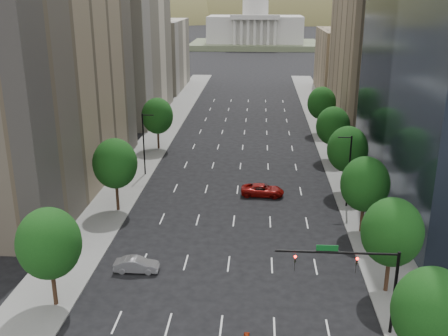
% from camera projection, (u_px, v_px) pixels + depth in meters
% --- Properties ---
extents(sidewalk_left, '(6.00, 200.00, 0.15)m').
position_uv_depth(sidewalk_left, '(123.00, 186.00, 70.13)').
color(sidewalk_left, slate).
rests_on(sidewalk_left, ground).
extents(sidewalk_right, '(6.00, 200.00, 0.15)m').
position_uv_depth(sidewalk_right, '(356.00, 192.00, 68.14)').
color(sidewalk_right, slate).
rests_on(sidewalk_right, ground).
extents(midrise_cream_left, '(14.00, 30.00, 35.00)m').
position_uv_depth(midrise_cream_left, '(125.00, 31.00, 105.82)').
color(midrise_cream_left, beige).
rests_on(midrise_cream_left, ground).
extents(filler_left, '(14.00, 26.00, 18.00)m').
position_uv_depth(filler_left, '(157.00, 55.00, 139.73)').
color(filler_left, beige).
rests_on(filler_left, ground).
extents(parking_tan_right, '(14.00, 30.00, 30.00)m').
position_uv_depth(parking_tan_right, '(376.00, 46.00, 100.56)').
color(parking_tan_right, '#8C7759').
rests_on(parking_tan_right, ground).
extents(filler_right, '(14.00, 26.00, 16.00)m').
position_uv_depth(filler_right, '(347.00, 62.00, 134.00)').
color(filler_right, '#8C7759').
rests_on(filler_right, ground).
extents(tree_right_0, '(5.20, 5.20, 8.39)m').
position_uv_depth(tree_right_0, '(432.00, 312.00, 33.45)').
color(tree_right_0, '#382316').
rests_on(tree_right_0, ground).
extents(tree_right_1, '(5.20, 5.20, 8.75)m').
position_uv_depth(tree_right_1, '(392.00, 232.00, 43.73)').
color(tree_right_1, '#382316').
rests_on(tree_right_1, ground).
extents(tree_right_2, '(5.20, 5.20, 8.61)m').
position_uv_depth(tree_right_2, '(365.00, 184.00, 55.12)').
color(tree_right_2, '#382316').
rests_on(tree_right_2, ground).
extents(tree_right_3, '(5.20, 5.20, 8.89)m').
position_uv_depth(tree_right_3, '(347.00, 149.00, 66.37)').
color(tree_right_3, '#382316').
rests_on(tree_right_3, ground).
extents(tree_right_4, '(5.20, 5.20, 8.46)m').
position_uv_depth(tree_right_4, '(333.00, 126.00, 79.75)').
color(tree_right_4, '#382316').
rests_on(tree_right_4, ground).
extents(tree_right_5, '(5.20, 5.20, 8.75)m').
position_uv_depth(tree_right_5, '(322.00, 103.00, 94.78)').
color(tree_right_5, '#382316').
rests_on(tree_right_5, ground).
extents(tree_left_0, '(5.20, 5.20, 8.75)m').
position_uv_depth(tree_left_0, '(49.00, 244.00, 41.75)').
color(tree_left_0, '#382316').
rests_on(tree_left_0, ground).
extents(tree_left_1, '(5.20, 5.20, 8.97)m').
position_uv_depth(tree_left_1, '(115.00, 164.00, 60.59)').
color(tree_left_1, '#382316').
rests_on(tree_left_1, ground).
extents(tree_left_2, '(5.20, 5.20, 8.68)m').
position_uv_depth(tree_left_2, '(157.00, 116.00, 85.26)').
color(tree_left_2, '#382316').
rests_on(tree_left_2, ground).
extents(streetlight_rn, '(1.70, 0.20, 9.00)m').
position_uv_depth(streetlight_rn, '(349.00, 170.00, 62.02)').
color(streetlight_rn, black).
rests_on(streetlight_rn, ground).
extents(streetlight_ln, '(1.70, 0.20, 9.00)m').
position_uv_depth(streetlight_ln, '(144.00, 142.00, 73.20)').
color(streetlight_ln, black).
rests_on(streetlight_ln, ground).
extents(traffic_signal, '(9.12, 0.40, 7.38)m').
position_uv_depth(traffic_signal, '(363.00, 273.00, 38.47)').
color(traffic_signal, black).
rests_on(traffic_signal, ground).
extents(capitol, '(60.00, 40.00, 35.20)m').
position_uv_depth(capitol, '(255.00, 29.00, 245.74)').
color(capitol, '#596647').
rests_on(capitol, ground).
extents(foothills, '(720.00, 413.00, 263.00)m').
position_uv_depth(foothills, '(288.00, 51.00, 588.88)').
color(foothills, olive).
rests_on(foothills, ground).
extents(car_silver, '(4.22, 1.54, 1.38)m').
position_uv_depth(car_silver, '(137.00, 265.00, 48.67)').
color(car_silver, gray).
rests_on(car_silver, ground).
extents(car_red_far, '(5.62, 2.83, 1.53)m').
position_uv_depth(car_red_far, '(263.00, 190.00, 66.91)').
color(car_red_far, maroon).
rests_on(car_red_far, ground).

